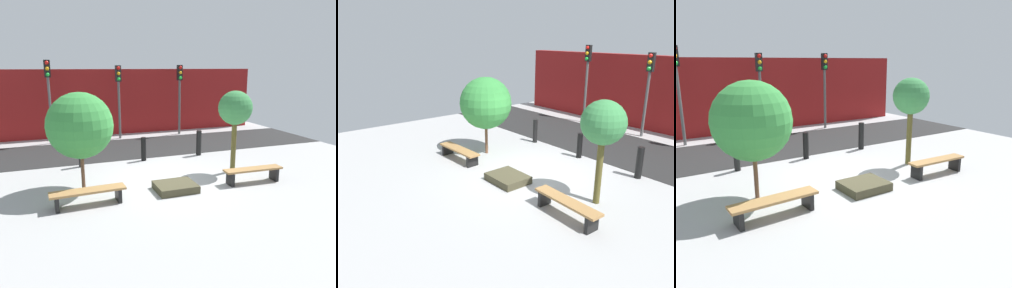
# 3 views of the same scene
# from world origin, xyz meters

# --- Properties ---
(ground_plane) EXTENTS (18.00, 18.00, 0.00)m
(ground_plane) POSITION_xyz_m (0.00, 0.00, 0.00)
(ground_plane) COLOR #A2A2A2
(road_strip) EXTENTS (18.00, 3.76, 0.01)m
(road_strip) POSITION_xyz_m (0.00, 4.62, 0.01)
(road_strip) COLOR #252525
(road_strip) RESTS_ON ground
(building_facade) EXTENTS (16.20, 0.50, 3.43)m
(building_facade) POSITION_xyz_m (0.00, 8.15, 1.71)
(building_facade) COLOR maroon
(building_facade) RESTS_ON ground
(bench_left) EXTENTS (1.97, 0.51, 0.43)m
(bench_left) POSITION_xyz_m (-2.52, -1.08, 0.32)
(bench_left) COLOR black
(bench_left) RESTS_ON ground
(bench_right) EXTENTS (1.93, 0.47, 0.47)m
(bench_right) POSITION_xyz_m (2.52, -1.08, 0.34)
(bench_right) COLOR black
(bench_right) RESTS_ON ground
(planter_bed) EXTENTS (1.17, 0.97, 0.22)m
(planter_bed) POSITION_xyz_m (0.00, -0.88, 0.11)
(planter_bed) COLOR #44402B
(planter_bed) RESTS_ON ground
(tree_behind_left_bench) EXTENTS (1.89, 1.89, 2.87)m
(tree_behind_left_bench) POSITION_xyz_m (-2.52, 0.12, 1.92)
(tree_behind_left_bench) COLOR brown
(tree_behind_left_bench) RESTS_ON ground
(tree_behind_right_bench) EXTENTS (1.14, 1.14, 2.79)m
(tree_behind_right_bench) POSITION_xyz_m (2.52, 0.12, 2.17)
(tree_behind_right_bench) COLOR brown
(tree_behind_right_bench) RESTS_ON ground
(bollard_far_left) EXTENTS (0.19, 0.19, 0.98)m
(bollard_far_left) POSITION_xyz_m (-2.35, 2.49, 0.49)
(bollard_far_left) COLOR black
(bollard_far_left) RESTS_ON ground
(bollard_left) EXTENTS (0.20, 0.20, 0.92)m
(bollard_left) POSITION_xyz_m (0.00, 2.49, 0.46)
(bollard_left) COLOR black
(bollard_left) RESTS_ON ground
(bollard_center) EXTENTS (0.21, 0.21, 1.02)m
(bollard_center) POSITION_xyz_m (2.35, 2.49, 0.51)
(bollard_center) COLOR black
(bollard_center) RESTS_ON ground
(traffic_light_west) EXTENTS (0.28, 0.27, 3.85)m
(traffic_light_west) POSITION_xyz_m (-3.24, 6.79, 2.65)
(traffic_light_west) COLOR #5A5A5A
(traffic_light_west) RESTS_ON ground
(traffic_light_mid_west) EXTENTS (0.28, 0.27, 3.62)m
(traffic_light_mid_west) POSITION_xyz_m (0.00, 6.79, 2.50)
(traffic_light_mid_west) COLOR #565656
(traffic_light_mid_west) RESTS_ON ground
(traffic_light_mid_east) EXTENTS (0.28, 0.27, 3.64)m
(traffic_light_mid_east) POSITION_xyz_m (3.24, 6.79, 2.51)
(traffic_light_mid_east) COLOR #525252
(traffic_light_mid_east) RESTS_ON ground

